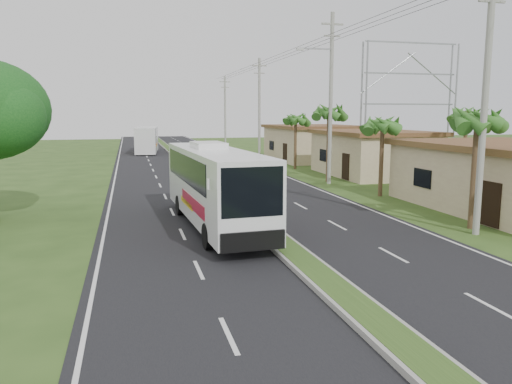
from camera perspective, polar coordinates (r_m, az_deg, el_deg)
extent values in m
plane|color=#2D471A|center=(17.26, 5.13, -8.03)|extent=(180.00, 180.00, 0.00)
cube|color=black|center=(36.33, -5.40, 0.94)|extent=(14.00, 160.00, 0.02)
cube|color=gray|center=(36.32, -5.40, 1.07)|extent=(1.20, 160.00, 0.17)
cube|color=#2D471A|center=(36.31, -5.40, 1.21)|extent=(0.95, 160.00, 0.02)
cube|color=silver|center=(35.93, -16.01, 0.53)|extent=(0.12, 160.00, 0.01)
cube|color=silver|center=(37.94, 4.65, 1.27)|extent=(0.12, 160.00, 0.01)
cube|color=tan|center=(42.47, 13.17, 4.15)|extent=(7.00, 10.00, 3.35)
cube|color=brown|center=(42.37, 13.26, 6.63)|extent=(7.60, 10.60, 0.32)
cube|color=tan|center=(55.24, 6.46, 5.45)|extent=(8.00, 11.00, 3.50)
cube|color=brown|center=(55.16, 6.50, 7.43)|extent=(8.60, 11.60, 0.32)
cylinder|color=#473321|center=(23.71, 23.65, 2.06)|extent=(0.26, 0.26, 5.00)
cylinder|color=#473321|center=(31.47, 14.13, 3.68)|extent=(0.26, 0.26, 4.60)
cylinder|color=#473321|center=(37.49, 8.25, 5.27)|extent=(0.26, 0.26, 5.40)
cylinder|color=#473321|center=(46.09, 4.52, 5.62)|extent=(0.26, 0.26, 4.80)
cylinder|color=#473321|center=(38.35, 22.74, 4.60)|extent=(0.26, 0.26, 5.20)
sphere|color=#124315|center=(25.11, -26.65, 7.70)|extent=(3.40, 3.40, 3.40)
cylinder|color=gray|center=(22.49, 24.69, 9.33)|extent=(0.28, 0.28, 11.00)
cube|color=gray|center=(22.91, 25.35, 19.11)|extent=(1.20, 0.10, 0.10)
cylinder|color=gray|center=(36.39, 8.53, 10.35)|extent=(0.28, 0.28, 12.00)
cube|color=gray|center=(36.90, 8.73, 18.45)|extent=(1.60, 0.12, 0.12)
cube|color=gray|center=(36.78, 8.70, 17.22)|extent=(1.20, 0.10, 0.10)
cube|color=gray|center=(36.21, 6.84, 15.95)|extent=(2.40, 0.10, 0.10)
cylinder|color=gray|center=(55.37, 0.38, 9.40)|extent=(0.28, 0.28, 11.00)
cube|color=gray|center=(55.61, 0.39, 14.25)|extent=(1.60, 0.12, 0.12)
cube|color=gray|center=(55.54, 0.39, 13.43)|extent=(1.20, 0.10, 0.10)
cylinder|color=gray|center=(74.89, -3.55, 9.06)|extent=(0.28, 0.28, 10.50)
cube|color=gray|center=(75.03, -3.58, 12.46)|extent=(1.60, 0.12, 0.12)
cube|color=gray|center=(74.99, -3.58, 11.85)|extent=(1.20, 0.10, 0.10)
cylinder|color=gray|center=(50.39, 12.45, 9.81)|extent=(0.18, 0.18, 12.00)
cylinder|color=gray|center=(55.59, 21.82, 9.29)|extent=(0.18, 0.18, 12.00)
cylinder|color=gray|center=(51.29, 11.94, 9.81)|extent=(0.18, 0.18, 12.00)
cylinder|color=gray|center=(56.41, 21.22, 9.31)|extent=(0.18, 0.18, 12.00)
cube|color=gray|center=(53.25, 17.08, 9.57)|extent=(10.00, 0.14, 0.14)
cube|color=gray|center=(53.39, 17.23, 12.79)|extent=(10.00, 0.14, 0.14)
cube|color=gray|center=(53.70, 17.39, 15.98)|extent=(10.00, 0.14, 0.14)
cube|color=white|center=(22.21, -4.78, 0.94)|extent=(3.04, 11.68, 3.04)
cube|color=black|center=(22.69, -5.12, 2.80)|extent=(2.97, 9.37, 1.21)
cube|color=black|center=(16.66, -0.45, 0.00)|extent=(2.17, 0.26, 1.70)
cube|color=#A50D28|center=(21.19, -4.07, -1.10)|extent=(2.73, 5.14, 0.53)
cube|color=yellow|center=(22.62, -4.91, -1.10)|extent=(2.61, 3.02, 0.24)
cube|color=white|center=(23.17, -5.47, 5.37)|extent=(1.47, 2.38, 0.27)
cylinder|color=black|center=(18.74, -5.50, -5.08)|extent=(0.36, 1.02, 1.00)
cylinder|color=black|center=(19.29, 0.86, -4.64)|extent=(0.36, 1.02, 1.00)
cylinder|color=black|center=(25.23, -8.70, -1.51)|extent=(0.36, 1.02, 1.00)
cylinder|color=black|center=(25.65, -3.89, -1.26)|extent=(0.36, 1.02, 1.00)
cube|color=white|center=(67.23, -12.34, 5.90)|extent=(3.45, 11.60, 3.18)
cube|color=black|center=(67.69, -12.35, 6.73)|extent=(3.25, 8.64, 1.08)
cube|color=#D06414|center=(66.27, -12.36, 5.34)|extent=(2.99, 5.66, 0.35)
cylinder|color=black|center=(62.67, -13.51, 4.50)|extent=(0.38, 0.98, 0.95)
cylinder|color=black|center=(62.55, -11.51, 4.56)|extent=(0.38, 0.98, 0.95)
cylinder|color=black|center=(71.58, -13.02, 5.04)|extent=(0.38, 0.98, 0.95)
cylinder|color=black|center=(71.47, -11.26, 5.09)|extent=(0.38, 0.98, 0.95)
imported|color=black|center=(24.21, -0.82, -1.75)|extent=(1.87, 1.02, 1.08)
imported|color=maroon|center=(24.06, -0.82, 0.35)|extent=(0.74, 0.60, 1.78)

